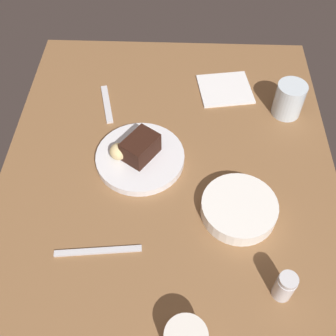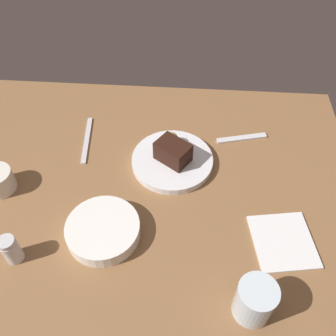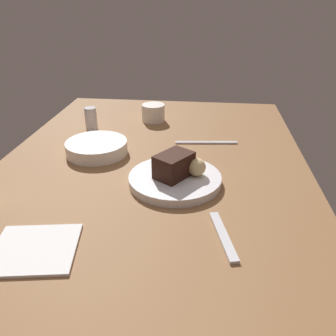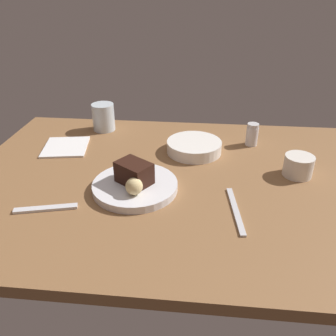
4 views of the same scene
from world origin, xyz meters
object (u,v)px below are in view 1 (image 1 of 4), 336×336
Objects in this scene: side_bowl at (239,208)px; butter_knife at (98,251)px; dessert_plate at (140,158)px; salt_shaker at (285,286)px; dessert_spoon at (107,104)px; bread_roll at (118,152)px; folded_napkin at (225,89)px; chocolate_cake_slice at (140,147)px; water_glass at (289,99)px.

side_bowl is 0.92× the size of butter_knife.
dessert_plate is 26.80cm from butter_knife.
salt_shaker is 0.50× the size of dessert_spoon.
folded_napkin is at bearing 135.30° from bread_roll.
bread_roll is at bearing -79.75° from chocolate_cake_slice.
side_bowl is at bearing 57.77° from chocolate_cake_slice.
salt_shaker is at bearing 48.07° from bread_roll.
dessert_plate is 22.83cm from dessert_spoon.
butter_knife is (11.04, -31.13, -1.61)cm from side_bowl.
chocolate_cake_slice is (-0.15, 0.27, 3.91)cm from dessert_plate.
folded_napkin is (-27.55, 22.92, -0.73)cm from dessert_plate.
dessert_plate is at bearing -39.76° from folded_napkin.
side_bowl is 1.17× the size of folded_napkin.
bread_roll reaches higher than dessert_plate.
chocolate_cake_slice is 35.85cm from folded_napkin.
chocolate_cake_slice is 43.36cm from water_glass.
side_bowl is at bearing 64.43° from bread_roll.
dessert_spoon is at bearing -91.26° from water_glass.
water_glass is at bearing -142.43° from butter_knife.
bread_roll is 0.29× the size of dessert_spoon.
side_bowl is 49.34cm from dessert_spoon.
water_glass is 0.56× the size of side_bowl.
side_bowl is (14.91, 23.65, -3.08)cm from chocolate_cake_slice.
chocolate_cake_slice is 0.51× the size of side_bowl.
bread_roll reaches higher than side_bowl.
butter_knife is at bearing -70.48° from side_bowl.
chocolate_cake_slice is at bearing -122.23° from side_bowl.
salt_shaker is (33.69, 31.40, 2.67)cm from dessert_plate.
chocolate_cake_slice is at bearing 118.62° from dessert_plate.
chocolate_cake_slice is 0.92× the size of water_glass.
side_bowl is (33.57, -15.48, -3.01)cm from water_glass.
dessert_spoon is (-20.75, -5.97, -3.87)cm from bread_roll.
dessert_spoon is (-19.91, -11.14, -0.68)cm from dessert_plate.
dessert_plate is 35.85cm from folded_napkin.
butter_knife is (24.96, -2.03, -3.97)cm from bread_roll.
dessert_plate is 2.52× the size of chocolate_cake_slice.
chocolate_cake_slice reaches higher than folded_napkin.
dessert_spoon is (-34.68, -35.07, -1.51)cm from side_bowl.
salt_shaker is at bearing 162.29° from butter_knife.
bread_roll is at bearing -44.70° from folded_napkin.
butter_knife is at bearing -4.66° from bread_roll.
side_bowl is (-18.92, -7.47, -1.85)cm from salt_shaker.
chocolate_cake_slice reaches higher than butter_knife.
bread_roll is (0.84, -5.17, 3.20)cm from dessert_plate.
water_glass reaches higher than folded_napkin.
chocolate_cake_slice reaches higher than salt_shaker.
dessert_plate is at bearing -64.49° from water_glass.
bread_roll is 32.35cm from side_bowl.
dessert_plate is 2.31× the size of water_glass.
bread_roll is 48.72cm from water_glass.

